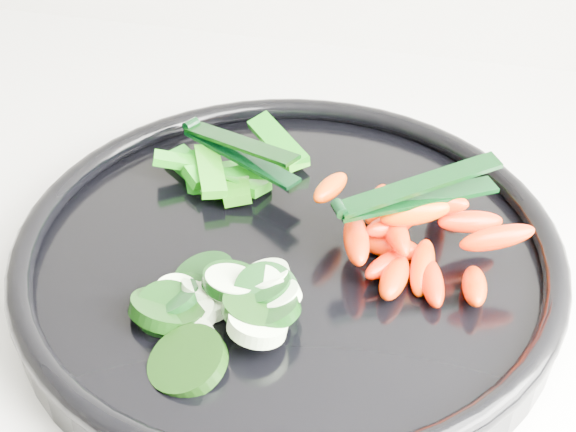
# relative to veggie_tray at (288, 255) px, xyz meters

# --- Properties ---
(veggie_tray) EXTENTS (0.44, 0.44, 0.04)m
(veggie_tray) POSITION_rel_veggie_tray_xyz_m (0.00, 0.00, 0.00)
(veggie_tray) COLOR black
(veggie_tray) RESTS_ON counter
(cucumber_pile) EXTENTS (0.12, 0.13, 0.04)m
(cucumber_pile) POSITION_rel_veggie_tray_xyz_m (-0.03, -0.07, 0.01)
(cucumber_pile) COLOR black
(cucumber_pile) RESTS_ON veggie_tray
(carrot_pile) EXTENTS (0.15, 0.15, 0.05)m
(carrot_pile) POSITION_rel_veggie_tray_xyz_m (0.08, 0.02, 0.02)
(carrot_pile) COLOR red
(carrot_pile) RESTS_ON veggie_tray
(pepper_pile) EXTENTS (0.12, 0.11, 0.04)m
(pepper_pile) POSITION_rel_veggie_tray_xyz_m (-0.06, 0.08, 0.01)
(pepper_pile) COLOR #196509
(pepper_pile) RESTS_ON veggie_tray
(tong_carrot) EXTENTS (0.10, 0.07, 0.02)m
(tong_carrot) POSITION_rel_veggie_tray_xyz_m (0.08, 0.02, 0.05)
(tong_carrot) COLOR black
(tong_carrot) RESTS_ON carrot_pile
(tong_pepper) EXTENTS (0.11, 0.07, 0.02)m
(tong_pepper) POSITION_rel_veggie_tray_xyz_m (-0.06, 0.08, 0.03)
(tong_pepper) COLOR black
(tong_pepper) RESTS_ON pepper_pile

